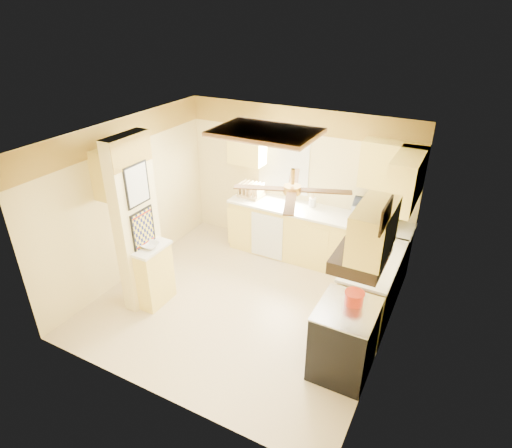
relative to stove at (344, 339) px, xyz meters
The scene contains 34 objects.
floor 1.82m from the stove, 161.77° to the left, with size 4.00×4.00×0.00m, color beige.
ceiling 2.69m from the stove, 161.77° to the left, with size 4.00×4.00×0.00m, color white.
wall_back 3.07m from the stove, 124.28° to the left, with size 4.00×4.00×0.00m, color #F4DE95.
wall_front 2.29m from the stove, 141.04° to the right, with size 4.00×4.00×0.00m, color #F4DE95.
wall_left 3.79m from the stove, behind, with size 3.80×3.80×0.00m, color #F4DE95.
wall_right 1.02m from the stove, 59.02° to the left, with size 3.80×3.80×0.00m, color #F4DE95.
wallpaper_border 3.48m from the stove, 124.50° to the left, with size 4.00×0.02×0.40m, color yellow.
partition_column 3.12m from the stove, behind, with size 0.20×0.70×2.50m, color #F4DE95.
partition_ledge 2.80m from the stove, behind, with size 0.25×0.55×0.90m, color #F5E068.
ledge_top 2.84m from the stove, behind, with size 0.28×0.58×0.04m, color white.
lower_cabinets_back 2.45m from the stove, 118.55° to the left, with size 3.00×0.60×0.90m, color #F5E068.
lower_cabinets_right 1.15m from the stove, 88.49° to the left, with size 0.60×1.40×0.90m, color #F5E068.
countertop_back 2.48m from the stove, 118.66° to the left, with size 3.04×0.64×0.04m, color white.
countertop_right 1.24m from the stove, 88.99° to the left, with size 0.64×1.44×0.04m, color white.
dishwasher_panel 2.66m from the stove, 136.25° to the left, with size 0.58×0.02×0.80m, color white.
window 3.29m from the stove, 128.23° to the left, with size 0.92×0.02×1.02m.
upper_cab_back_left 3.67m from the stove, 137.92° to the left, with size 0.60×0.35×0.70m, color #F5E068.
upper_cab_back_right 2.67m from the stove, 93.01° to the left, with size 0.90×0.35×0.70m, color #F5E068.
upper_cab_right 2.28m from the stove, 85.07° to the left, with size 0.35×1.00×0.70m, color #F5E068.
upper_cab_left_wall 3.77m from the stove, behind, with size 0.35×0.75×0.70m, color #F5E068.
upper_cab_over_stove 1.50m from the stove, ahead, with size 0.35×0.76×0.52m, color #F5E068.
stove is the anchor object (origin of this frame).
range_hood 1.16m from the stove, ahead, with size 0.50×0.76×0.14m, color black.
poster_menu 3.22m from the stove, behind, with size 0.02×0.42×0.57m.
poster_nashville 3.00m from the stove, behind, with size 0.02×0.42×0.57m.
ceiling_light_panel 2.75m from the stove, 146.22° to the left, with size 1.35×0.95×0.06m.
ceiling_fan 1.95m from the stove, 167.38° to the right, with size 1.15×1.15×0.26m.
vent_grate 1.90m from the stove, 48.45° to the right, with size 0.02×0.40×0.25m, color black.
microwave 2.27m from the stove, 97.77° to the left, with size 0.60×0.40×0.33m, color white.
bowl 2.86m from the stove, behind, with size 0.24×0.24×0.06m, color white.
dutch_oven 0.55m from the stove, 75.72° to the left, with size 0.23×0.23×0.15m.
kettle 0.94m from the stove, 90.42° to the left, with size 0.16×0.16×0.24m.
dish_rack 3.30m from the stove, 137.82° to the left, with size 0.46×0.36×0.24m.
utensil_crock 2.69m from the stove, 119.75° to the left, with size 0.12×0.12×0.24m.
Camera 1 is at (2.53, -4.39, 3.96)m, focal length 30.00 mm.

